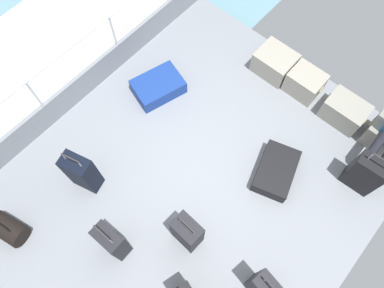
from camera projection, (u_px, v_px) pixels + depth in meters
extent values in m
cube|color=gray|center=(196.00, 181.00, 4.94)|extent=(4.40, 5.20, 0.06)
cube|color=gray|center=(86.00, 82.00, 5.29)|extent=(0.06, 5.20, 0.45)
cylinder|color=silver|center=(41.00, 103.00, 4.83)|extent=(0.04, 0.04, 1.00)
cylinder|color=silver|center=(116.00, 42.00, 5.25)|extent=(0.04, 0.04, 1.00)
cylinder|color=silver|center=(69.00, 48.00, 4.59)|extent=(0.04, 4.16, 0.04)
cube|color=white|center=(39.00, 55.00, 6.20)|extent=(2.40, 7.28, 0.01)
cube|color=#9E9989|center=(275.00, 63.00, 5.49)|extent=(0.56, 0.48, 0.37)
torus|color=tan|center=(260.00, 49.00, 5.50)|extent=(0.02, 0.12, 0.12)
torus|color=tan|center=(291.00, 70.00, 5.34)|extent=(0.02, 0.12, 0.12)
cube|color=#9E9989|center=(305.00, 83.00, 5.33)|extent=(0.49, 0.41, 0.38)
torus|color=tan|center=(292.00, 70.00, 5.33)|extent=(0.02, 0.12, 0.12)
torus|color=tan|center=(321.00, 90.00, 5.19)|extent=(0.02, 0.12, 0.12)
cube|color=gray|center=(344.00, 111.00, 5.14)|extent=(0.58, 0.40, 0.37)
torus|color=tan|center=(329.00, 97.00, 5.15)|extent=(0.02, 0.12, 0.12)
torus|color=tan|center=(365.00, 121.00, 4.99)|extent=(0.02, 0.12, 0.12)
torus|color=tan|center=(372.00, 122.00, 4.96)|extent=(0.02, 0.12, 0.12)
cylinder|color=black|center=(374.00, 170.00, 4.76)|extent=(0.11, 0.11, 0.40)
cylinder|color=black|center=(378.00, 144.00, 4.65)|extent=(0.12, 0.40, 0.12)
cylinder|color=black|center=(362.00, 162.00, 4.81)|extent=(0.11, 0.11, 0.40)
cube|color=black|center=(112.00, 241.00, 4.24)|extent=(0.36, 0.22, 0.69)
cylinder|color=#A5A8AD|center=(97.00, 228.00, 3.86)|extent=(0.02, 0.02, 0.21)
cylinder|color=#A5A8AD|center=(111.00, 241.00, 3.81)|extent=(0.02, 0.02, 0.21)
cylinder|color=#2D2D2D|center=(101.00, 233.00, 3.74)|extent=(0.23, 0.03, 0.02)
cube|color=green|center=(117.00, 232.00, 4.18)|extent=(0.05, 0.01, 0.08)
cube|color=black|center=(187.00, 232.00, 4.31)|extent=(0.35, 0.25, 0.64)
cylinder|color=#A5A8AD|center=(180.00, 220.00, 4.00)|extent=(0.02, 0.02, 0.10)
cylinder|color=#A5A8AD|center=(194.00, 233.00, 3.94)|extent=(0.02, 0.02, 0.10)
cylinder|color=#2D2D2D|center=(187.00, 225.00, 3.93)|extent=(0.23, 0.03, 0.02)
cube|color=silver|center=(194.00, 223.00, 4.23)|extent=(0.05, 0.01, 0.08)
cube|color=black|center=(365.00, 174.00, 4.60)|extent=(0.41, 0.25, 0.66)
cylinder|color=#A5A8AD|center=(371.00, 156.00, 4.25)|extent=(0.02, 0.02, 0.16)
cylinder|color=#2D2D2D|center=(384.00, 160.00, 4.15)|extent=(0.26, 0.03, 0.02)
cube|color=silver|center=(371.00, 166.00, 4.60)|extent=(0.05, 0.01, 0.08)
cube|color=black|center=(276.00, 171.00, 4.85)|extent=(0.67, 0.83, 0.22)
cube|color=green|center=(284.00, 147.00, 4.97)|extent=(0.05, 0.02, 0.08)
cube|color=black|center=(82.00, 172.00, 4.58)|extent=(0.42, 0.32, 0.72)
cylinder|color=#A5A8AD|center=(64.00, 156.00, 4.21)|extent=(0.02, 0.02, 0.14)
cylinder|color=#A5A8AD|center=(80.00, 164.00, 4.17)|extent=(0.02, 0.02, 0.14)
cylinder|color=#2D2D2D|center=(70.00, 158.00, 4.12)|extent=(0.24, 0.08, 0.02)
cube|color=silver|center=(84.00, 161.00, 4.51)|extent=(0.05, 0.02, 0.08)
cube|color=navy|center=(158.00, 87.00, 5.39)|extent=(0.69, 0.83, 0.23)
cube|color=white|center=(179.00, 74.00, 5.42)|extent=(0.05, 0.02, 0.08)
cylinder|color=#A5A8AD|center=(265.00, 280.00, 3.65)|extent=(0.02, 0.02, 0.14)
cube|color=silver|center=(275.00, 284.00, 3.91)|extent=(0.05, 0.01, 0.08)
cylinder|color=black|center=(8.00, 229.00, 4.50)|extent=(0.51, 0.38, 0.28)
torus|color=black|center=(2.00, 227.00, 4.36)|extent=(0.24, 0.07, 0.24)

